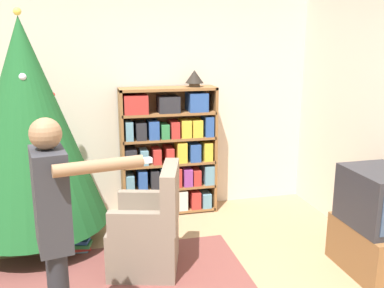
# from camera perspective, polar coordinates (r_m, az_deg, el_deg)

# --- Properties ---
(wall_back) EXTENTS (8.00, 0.10, 2.60)m
(wall_back) POSITION_cam_1_polar(r_m,az_deg,el_deg) (4.84, -8.21, 6.07)
(wall_back) COLOR beige
(wall_back) RESTS_ON ground_plane
(bookshelf) EXTENTS (1.06, 0.30, 1.43)m
(bookshelf) POSITION_cam_1_polar(r_m,az_deg,el_deg) (4.79, -3.13, -1.15)
(bookshelf) COLOR brown
(bookshelf) RESTS_ON ground_plane
(tv_stand) EXTENTS (0.46, 0.71, 0.42)m
(tv_stand) POSITION_cam_1_polar(r_m,az_deg,el_deg) (4.04, 23.01, -12.67)
(tv_stand) COLOR brown
(tv_stand) RESTS_ON ground_plane
(television) EXTENTS (0.47, 0.59, 0.48)m
(television) POSITION_cam_1_polar(r_m,az_deg,el_deg) (3.87, 23.66, -6.66)
(television) COLOR #28282D
(television) RESTS_ON tv_stand
(game_remote) EXTENTS (0.04, 0.12, 0.02)m
(game_remote) POSITION_cam_1_polar(r_m,az_deg,el_deg) (3.72, 23.56, -11.26)
(game_remote) COLOR white
(game_remote) RESTS_ON tv_stand
(christmas_tree) EXTENTS (1.38, 1.38, 2.21)m
(christmas_tree) POSITION_cam_1_polar(r_m,az_deg,el_deg) (4.20, -21.07, 2.42)
(christmas_tree) COLOR #4C3323
(christmas_tree) RESTS_ON ground_plane
(armchair) EXTENTS (0.70, 0.69, 0.92)m
(armchair) POSITION_cam_1_polar(r_m,az_deg,el_deg) (3.74, -5.77, -11.82)
(armchair) COLOR #7A6B5B
(armchair) RESTS_ON ground_plane
(standing_person) EXTENTS (0.68, 0.46, 1.53)m
(standing_person) POSITION_cam_1_polar(r_m,az_deg,el_deg) (2.62, -17.81, -10.26)
(standing_person) COLOR #232328
(standing_person) RESTS_ON ground_plane
(table_lamp) EXTENTS (0.20, 0.20, 0.18)m
(table_lamp) POSITION_cam_1_polar(r_m,az_deg,el_deg) (4.72, 0.32, 8.88)
(table_lamp) COLOR #473828
(table_lamp) RESTS_ON bookshelf
(book_pile_near_tree) EXTENTS (0.22, 0.19, 0.11)m
(book_pile_near_tree) POSITION_cam_1_polar(r_m,az_deg,el_deg) (4.26, -14.66, -12.89)
(book_pile_near_tree) COLOR #5B899E
(book_pile_near_tree) RESTS_ON ground_plane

